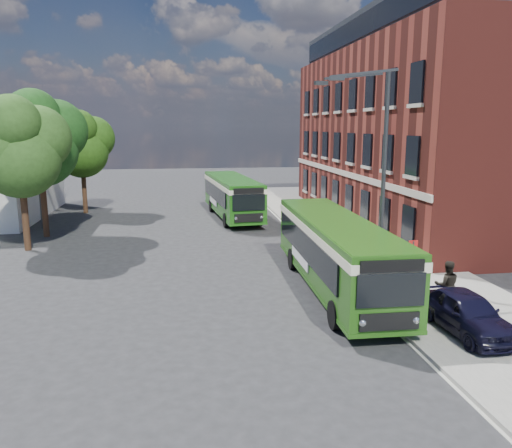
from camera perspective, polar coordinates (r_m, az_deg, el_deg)
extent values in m
plane|color=#252527|center=(22.88, -0.37, -6.16)|extent=(120.00, 120.00, 0.00)
cube|color=gray|center=(32.00, 10.11, -1.16)|extent=(6.00, 48.00, 0.15)
cube|color=beige|center=(31.20, 4.78, -1.48)|extent=(0.12, 48.00, 0.01)
cube|color=maroon|center=(37.71, 18.75, 9.35)|extent=(12.00, 26.00, 12.00)
cube|color=beige|center=(35.53, 9.74, 5.82)|extent=(0.12, 26.00, 0.35)
cube|color=black|center=(38.22, 19.45, 20.03)|extent=(10.80, 24.80, 2.20)
cube|color=black|center=(36.13, 11.26, 20.99)|extent=(0.08, 24.00, 1.40)
cylinder|color=#333638|center=(35.98, -23.77, 6.54)|extent=(0.10, 0.10, 9.00)
cube|color=#B11414|center=(35.83, -23.58, 13.12)|extent=(0.90, 0.02, 0.60)
cylinder|color=#333638|center=(22.31, 13.81, -6.55)|extent=(0.44, 0.44, 0.30)
cylinder|color=#333638|center=(21.42, 14.35, 4.61)|extent=(0.18, 0.18, 9.00)
cube|color=#333638|center=(20.37, 12.28, 16.51)|extent=(2.58, 0.46, 0.37)
cube|color=#333638|center=(21.50, 11.12, 16.26)|extent=(2.58, 0.46, 0.37)
cube|color=#333638|center=(19.50, 9.22, 16.13)|extent=(0.55, 0.22, 0.16)
cube|color=#333638|center=(21.57, 7.44, 15.69)|extent=(0.55, 0.22, 0.16)
cylinder|color=#333638|center=(20.24, 17.34, -5.33)|extent=(0.08, 0.08, 2.50)
cube|color=red|center=(19.96, 17.53, -2.29)|extent=(0.35, 0.04, 0.35)
cube|color=#225513|center=(21.16, 9.03, -2.76)|extent=(2.73, 11.94, 2.45)
cube|color=#225513|center=(21.50, 8.93, -6.06)|extent=(2.77, 11.98, 0.14)
cube|color=black|center=(21.10, 5.48, -2.36)|extent=(0.28, 10.10, 1.10)
cube|color=black|center=(21.79, 12.06, -2.12)|extent=(0.28, 10.10, 1.10)
cube|color=#F4EEC8|center=(20.98, 9.10, -0.57)|extent=(2.79, 12.00, 0.32)
cube|color=#225513|center=(20.91, 9.13, 0.39)|extent=(2.63, 11.84, 0.12)
cube|color=black|center=(15.69, 15.17, -7.31)|extent=(2.15, 0.12, 1.05)
cube|color=black|center=(15.47, 15.33, -4.69)|extent=(2.00, 0.12, 0.38)
cube|color=black|center=(16.02, 15.00, -10.72)|extent=(1.90, 0.12, 0.55)
sphere|color=silver|center=(15.75, 12.05, -10.97)|extent=(0.26, 0.26, 0.26)
sphere|color=silver|center=(16.37, 17.78, -10.40)|extent=(0.26, 0.26, 0.26)
cube|color=black|center=(26.77, 5.50, 0.75)|extent=(2.00, 0.12, 0.90)
cube|color=white|center=(21.94, 5.01, -3.84)|extent=(0.10, 3.20, 0.45)
cylinder|color=black|center=(17.43, 9.00, -10.24)|extent=(0.30, 1.01, 1.00)
cylinder|color=black|center=(18.20, 16.19, -9.62)|extent=(0.30, 1.01, 1.00)
cylinder|color=black|center=(24.16, 4.19, -4.02)|extent=(0.30, 1.01, 1.00)
cylinder|color=black|center=(24.72, 9.53, -3.79)|extent=(0.30, 1.01, 1.00)
cube|color=#1D5B14|center=(37.57, -2.75, 3.45)|extent=(3.54, 11.26, 2.45)
cube|color=#1D5B14|center=(37.76, -2.73, 1.53)|extent=(3.58, 11.30, 0.14)
cube|color=black|center=(37.63, -4.75, 3.63)|extent=(0.96, 9.24, 1.10)
cube|color=black|center=(38.11, -0.94, 3.76)|extent=(0.96, 9.24, 1.10)
cube|color=#F5F1C9|center=(37.47, -2.76, 4.70)|extent=(3.60, 11.32, 0.32)
cube|color=#1D5B14|center=(37.43, -2.76, 5.25)|extent=(3.43, 11.15, 0.12)
cube|color=black|center=(32.16, -0.84, 2.47)|extent=(2.15, 0.28, 1.05)
cube|color=black|center=(32.04, -0.84, 3.79)|extent=(2.00, 0.27, 0.38)
cube|color=black|center=(32.31, -0.83, 0.71)|extent=(1.90, 0.26, 0.55)
sphere|color=silver|center=(32.15, -2.31, 0.65)|extent=(0.26, 0.26, 0.26)
sphere|color=silver|center=(32.53, 0.62, 0.78)|extent=(0.26, 0.26, 0.26)
cube|color=black|center=(42.98, -4.18, 4.71)|extent=(2.00, 0.27, 0.90)
cube|color=white|center=(38.41, -4.92, 2.65)|extent=(0.34, 3.19, 0.45)
cylinder|color=black|center=(33.94, -3.45, 0.43)|extent=(0.37, 1.02, 1.00)
cylinder|color=black|center=(34.42, 0.38, 0.60)|extent=(0.37, 1.02, 1.00)
cylinder|color=black|center=(40.23, -5.12, 2.10)|extent=(0.37, 1.02, 1.00)
cylinder|color=black|center=(40.64, -1.85, 2.23)|extent=(0.37, 1.02, 1.00)
imported|color=black|center=(17.88, 22.95, -9.29)|extent=(1.78, 4.10, 1.38)
imported|color=black|center=(22.61, 13.93, -4.24)|extent=(0.66, 0.52, 1.57)
imported|color=black|center=(19.72, 20.98, -6.54)|extent=(1.05, 0.92, 1.84)
cylinder|color=#392314|center=(30.25, -24.86, 0.58)|extent=(0.36, 0.36, 3.60)
sphere|color=#284C1A|center=(29.88, -25.38, 6.76)|extent=(4.25, 4.25, 4.25)
sphere|color=#284C1A|center=(30.24, -23.69, 8.95)|extent=(3.60, 3.60, 3.60)
sphere|color=#284C1A|center=(29.53, -27.18, 7.84)|extent=(3.27, 3.27, 3.27)
sphere|color=#284C1A|center=(29.05, -26.16, 10.32)|extent=(2.94, 2.94, 2.94)
cylinder|color=#392314|center=(33.52, -23.03, 1.86)|extent=(0.36, 0.36, 3.82)
sphere|color=#183F14|center=(33.19, -23.49, 7.79)|extent=(4.52, 4.52, 4.52)
sphere|color=#183F14|center=(33.62, -21.89, 9.88)|extent=(3.82, 3.82, 3.82)
sphere|color=#183F14|center=(32.79, -25.20, 8.85)|extent=(3.48, 3.48, 3.48)
sphere|color=#183F14|center=(32.32, -24.17, 11.23)|extent=(3.13, 3.13, 3.13)
cylinder|color=#392314|center=(41.66, -19.02, 3.53)|extent=(0.36, 0.36, 3.43)
sphere|color=#214510|center=(41.39, -19.29, 7.81)|extent=(4.05, 4.05, 4.05)
sphere|color=#214510|center=(41.83, -18.16, 9.30)|extent=(3.43, 3.43, 3.43)
sphere|color=#214510|center=(40.97, -20.46, 8.58)|extent=(3.12, 3.12, 3.12)
sphere|color=#214510|center=(40.58, -19.66, 10.27)|extent=(2.81, 2.81, 2.81)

